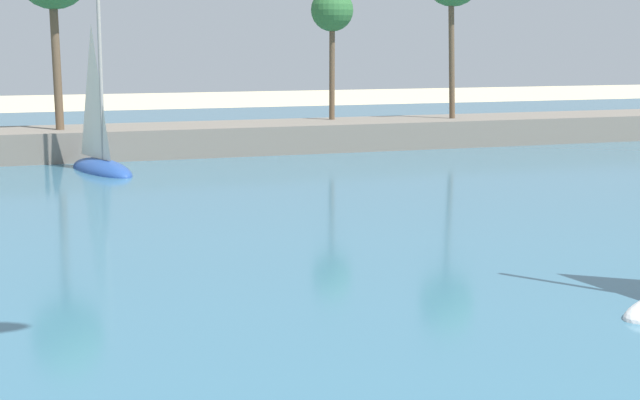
# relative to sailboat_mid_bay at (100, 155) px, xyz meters

# --- Properties ---
(sea) EXTENTS (220.00, 91.25, 0.06)m
(sea) POSITION_rel_sailboat_mid_bay_xyz_m (-3.42, 1.09, -0.91)
(sea) COLOR #386B84
(sea) RESTS_ON ground
(sailboat_mid_bay) EXTENTS (3.64, 7.01, 9.74)m
(sailboat_mid_bay) POSITION_rel_sailboat_mid_bay_xyz_m (0.00, 0.00, 0.00)
(sailboat_mid_bay) COLOR #234793
(sailboat_mid_bay) RESTS_ON sea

